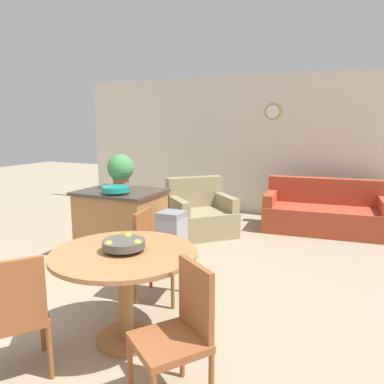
# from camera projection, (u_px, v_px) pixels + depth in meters

# --- Properties ---
(wall_back) EXTENTS (8.00, 0.09, 2.70)m
(wall_back) POSITION_uv_depth(u_px,v_px,m) (263.00, 146.00, 7.31)
(wall_back) COLOR beige
(wall_back) RESTS_ON ground_plane
(dining_table) EXTENTS (1.16, 1.16, 0.77)m
(dining_table) POSITION_uv_depth(u_px,v_px,m) (125.00, 272.00, 2.99)
(dining_table) COLOR #9E6B3D
(dining_table) RESTS_ON ground_plane
(dining_chair_near_left) EXTENTS (0.59, 0.59, 0.91)m
(dining_chair_near_left) POSITION_uv_depth(u_px,v_px,m) (15.00, 312.00, 2.56)
(dining_chair_near_left) COLOR brown
(dining_chair_near_left) RESTS_ON ground_plane
(dining_chair_near_right) EXTENTS (0.59, 0.59, 0.91)m
(dining_chair_near_right) POSITION_uv_depth(u_px,v_px,m) (180.00, 329.00, 2.35)
(dining_chair_near_right) COLOR brown
(dining_chair_near_right) RESTS_ON ground_plane
(dining_chair_far_side) EXTENTS (0.48, 0.48, 0.91)m
(dining_chair_far_side) POSITION_uv_depth(u_px,v_px,m) (154.00, 251.00, 3.80)
(dining_chair_far_side) COLOR brown
(dining_chair_far_side) RESTS_ON ground_plane
(fruit_bowl) EXTENTS (0.34, 0.34, 0.11)m
(fruit_bowl) POSITION_uv_depth(u_px,v_px,m) (124.00, 244.00, 2.95)
(fruit_bowl) COLOR #4C4742
(fruit_bowl) RESTS_ON dining_table
(kitchen_island) EXTENTS (1.08, 0.84, 0.89)m
(kitchen_island) POSITION_uv_depth(u_px,v_px,m) (121.00, 223.00, 5.08)
(kitchen_island) COLOR #9E6B3D
(kitchen_island) RESTS_ON ground_plane
(teal_bowl) EXTENTS (0.35, 0.35, 0.09)m
(teal_bowl) POSITION_uv_depth(u_px,v_px,m) (116.00, 189.00, 4.77)
(teal_bowl) COLOR teal
(teal_bowl) RESTS_ON kitchen_island
(potted_plant) EXTENTS (0.37, 0.37, 0.47)m
(potted_plant) POSITION_uv_depth(u_px,v_px,m) (121.00, 169.00, 5.13)
(potted_plant) COLOR #A36642
(potted_plant) RESTS_ON kitchen_island
(trash_bin) EXTENTS (0.30, 0.31, 0.71)m
(trash_bin) POSITION_uv_depth(u_px,v_px,m) (172.00, 240.00, 4.66)
(trash_bin) COLOR #9E9EA3
(trash_bin) RESTS_ON ground_plane
(couch) EXTENTS (2.00, 1.04, 0.86)m
(couch) POSITION_uv_depth(u_px,v_px,m) (324.00, 214.00, 6.24)
(couch) COLOR #B24228
(couch) RESTS_ON ground_plane
(armchair) EXTENTS (1.29, 1.29, 0.90)m
(armchair) POSITION_uv_depth(u_px,v_px,m) (201.00, 216.00, 6.09)
(armchair) COLOR #998966
(armchair) RESTS_ON ground_plane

